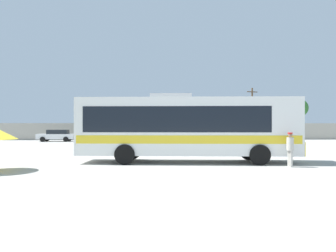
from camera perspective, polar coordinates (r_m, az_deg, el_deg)
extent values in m
plane|color=#A3A099|center=(27.67, 0.23, -4.08)|extent=(300.00, 300.00, 0.00)
cube|color=#9E998C|center=(44.17, -0.87, -1.02)|extent=(80.00, 0.30, 2.38)
cube|color=white|center=(16.83, 3.54, -0.07)|extent=(11.78, 3.50, 3.01)
cube|color=black|center=(16.83, 1.56, 1.16)|extent=(9.70, 3.36, 1.32)
cube|color=yellow|center=(16.85, 3.54, -2.32)|extent=(11.56, 3.51, 0.42)
cube|color=#19212D|center=(17.96, 22.45, 1.66)|extent=(0.23, 2.29, 1.56)
cube|color=yellow|center=(17.99, 22.47, -3.71)|extent=(0.27, 2.50, 0.72)
cube|color=#B2B2B2|center=(16.91, 0.57, 5.44)|extent=(2.31, 1.58, 0.24)
cylinder|color=black|center=(18.55, 14.66, -4.47)|extent=(1.06, 0.39, 1.04)
cylinder|color=black|center=(16.18, 16.56, -5.13)|extent=(1.06, 0.39, 1.04)
cylinder|color=black|center=(18.32, -6.63, -4.53)|extent=(1.06, 0.39, 1.04)
cylinder|color=black|center=(15.91, -7.97, -5.21)|extent=(1.06, 0.39, 1.04)
cylinder|color=#B7B2A8|center=(16.07, 21.44, -5.61)|extent=(0.15, 0.15, 0.79)
cylinder|color=#B7B2A8|center=(15.95, 21.76, -5.65)|extent=(0.15, 0.15, 0.79)
cylinder|color=#B7B2A8|center=(15.95, 21.60, -3.09)|extent=(0.40, 0.40, 0.63)
sphere|color=#8C6647|center=(15.94, 21.60, -1.59)|extent=(0.21, 0.21, 0.21)
cylinder|color=red|center=(15.93, 21.60, -1.24)|extent=(0.22, 0.22, 0.06)
cube|color=silver|center=(41.74, -19.92, -1.83)|extent=(4.60, 2.00, 0.65)
cube|color=black|center=(41.67, -19.62, -1.02)|extent=(2.56, 1.77, 0.53)
cylinder|color=black|center=(41.28, -22.11, -2.30)|extent=(0.65, 0.25, 0.64)
cylinder|color=black|center=(42.97, -21.43, -2.21)|extent=(0.65, 0.25, 0.64)
cylinder|color=black|center=(40.56, -18.32, -2.34)|extent=(0.65, 0.25, 0.64)
cylinder|color=black|center=(42.28, -17.78, -2.24)|extent=(0.65, 0.25, 0.64)
cube|color=silver|center=(41.21, -11.55, -1.84)|extent=(4.64, 2.04, 0.66)
cube|color=black|center=(41.22, -11.87, -1.01)|extent=(2.59, 1.79, 0.54)
cylinder|color=black|center=(41.98, -9.51, -2.26)|extent=(0.65, 0.25, 0.64)
cylinder|color=black|center=(40.22, -9.68, -2.36)|extent=(0.65, 0.25, 0.64)
cylinder|color=black|center=(42.26, -13.34, -2.24)|extent=(0.65, 0.25, 0.64)
cylinder|color=black|center=(40.52, -13.67, -2.34)|extent=(0.65, 0.25, 0.64)
cylinder|color=#4C3823|center=(49.64, 15.26, 2.26)|extent=(0.24, 0.24, 7.87)
cube|color=#473321|center=(49.88, 15.26, 6.09)|extent=(1.77, 0.60, 0.12)
cylinder|color=brown|center=(51.44, -12.67, -0.30)|extent=(0.32, 0.32, 3.42)
ellipsoid|color=#2D6628|center=(51.51, -12.67, 2.98)|extent=(3.54, 3.54, 3.01)
cylinder|color=brown|center=(48.89, -3.46, -1.01)|extent=(0.32, 0.32, 2.23)
ellipsoid|color=#23561E|center=(48.93, -3.46, 2.31)|extent=(4.90, 4.90, 4.17)
cylinder|color=brown|center=(51.86, 13.96, -0.72)|extent=(0.32, 0.32, 2.66)
ellipsoid|color=#38752D|center=(51.92, 13.96, 2.60)|extent=(4.78, 4.78, 4.06)
cylinder|color=brown|center=(54.25, 22.50, -0.21)|extent=(0.32, 0.32, 3.56)
ellipsoid|color=#2D6628|center=(54.33, 22.50, 3.09)|extent=(3.84, 3.84, 3.26)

